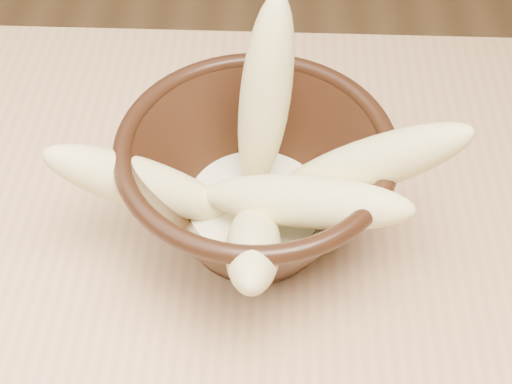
# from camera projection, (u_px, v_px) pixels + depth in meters

# --- Properties ---
(bowl) EXTENTS (0.20, 0.20, 0.11)m
(bowl) POSITION_uv_depth(u_px,v_px,m) (256.00, 184.00, 0.53)
(bowl) COLOR black
(bowl) RESTS_ON table
(milk_puddle) EXTENTS (0.11, 0.11, 0.02)m
(milk_puddle) POSITION_uv_depth(u_px,v_px,m) (256.00, 207.00, 0.55)
(milk_puddle) COLOR beige
(milk_puddle) RESTS_ON bowl
(banana_upright) EXTENTS (0.06, 0.08, 0.16)m
(banana_upright) POSITION_uv_depth(u_px,v_px,m) (265.00, 97.00, 0.51)
(banana_upright) COLOR #DEC983
(banana_upright) RESTS_ON bowl
(banana_left) EXTENTS (0.15, 0.06, 0.11)m
(banana_left) POSITION_uv_depth(u_px,v_px,m) (140.00, 184.00, 0.51)
(banana_left) COLOR #DEC983
(banana_left) RESTS_ON bowl
(banana_right) EXTENTS (0.16, 0.08, 0.14)m
(banana_right) POSITION_uv_depth(u_px,v_px,m) (363.00, 167.00, 0.50)
(banana_right) COLOR #DEC983
(banana_right) RESTS_ON bowl
(banana_across) EXTENTS (0.17, 0.09, 0.08)m
(banana_across) POSITION_uv_depth(u_px,v_px,m) (302.00, 201.00, 0.49)
(banana_across) COLOR #DEC983
(banana_across) RESTS_ON bowl
(banana_front) EXTENTS (0.04, 0.13, 0.10)m
(banana_front) POSITION_uv_depth(u_px,v_px,m) (253.00, 246.00, 0.48)
(banana_front) COLOR #DEC983
(banana_front) RESTS_ON bowl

